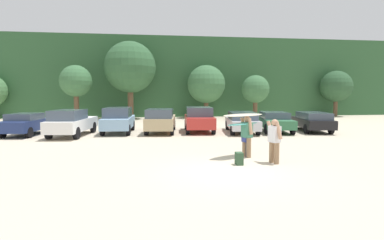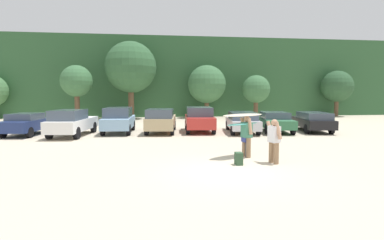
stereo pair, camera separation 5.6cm
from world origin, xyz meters
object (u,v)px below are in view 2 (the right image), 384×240
surfboard_cream (243,115)px  parked_car_forest_green (275,121)px  person_companion (274,139)px  backpack_dropped (239,159)px  parked_car_tan (161,120)px  person_adult (247,134)px  parked_car_sky_blue (119,120)px  parked_car_navy (27,123)px  parked_car_silver (242,121)px  parked_car_black (312,121)px  parked_car_white (72,122)px  person_child (246,139)px  parked_car_red (199,119)px  surfboard_teal (243,124)px

surfboard_cream → parked_car_forest_green: bearing=-148.4°
person_companion → backpack_dropped: bearing=-15.1°
parked_car_tan → person_adult: person_adult is taller
parked_car_tan → person_companion: bearing=-152.0°
person_companion → person_adult: bearing=-80.8°
parked_car_sky_blue → parked_car_navy: bearing=95.9°
person_adult → backpack_dropped: size_ratio=3.70×
parked_car_silver → surfboard_cream: bearing=171.9°
parked_car_navy → person_adult: 14.08m
parked_car_black → parked_car_tan: bearing=97.1°
surfboard_cream → parked_car_white: bearing=-69.3°
parked_car_black → person_child: 10.52m
parked_car_red → person_companion: parked_car_red is taller
parked_car_tan → parked_car_silver: 5.33m
parked_car_red → person_child: size_ratio=3.36×
parked_car_red → person_companion: 9.91m
parked_car_navy → surfboard_cream: bearing=-118.5°
parked_car_red → surfboard_teal: 8.60m
parked_car_sky_blue → parked_car_red: (5.30, -0.04, 0.00)m
parked_car_black → backpack_dropped: (-7.74, -9.19, -0.49)m
person_companion → surfboard_cream: (-0.77, 1.35, 0.78)m
parked_car_tan → person_companion: size_ratio=2.81×
parked_car_navy → backpack_dropped: parked_car_navy is taller
parked_car_sky_blue → backpack_dropped: (5.18, -9.95, -0.64)m
parked_car_white → surfboard_teal: bearing=-124.8°
parked_car_navy → person_companion: person_companion is taller
parked_car_silver → person_companion: size_ratio=2.96×
surfboard_teal → parked_car_forest_green: bearing=-155.3°
parked_car_red → person_adult: 8.60m
parked_car_red → backpack_dropped: parked_car_red is taller
parked_car_silver → backpack_dropped: parked_car_silver is taller
person_adult → surfboard_teal: bearing=-19.9°
parked_car_forest_green → person_adult: (-4.43, -7.85, 0.22)m
parked_car_silver → person_companion: bearing=178.8°
person_adult → person_companion: size_ratio=1.02×
parked_car_sky_blue → parked_car_silver: bearing=-93.1°
person_companion → surfboard_teal: (-0.81, 1.25, 0.42)m
parked_car_forest_green → person_companion: 9.85m
parked_car_tan → backpack_dropped: size_ratio=10.15×
parked_car_sky_blue → surfboard_teal: 10.35m
surfboard_cream → parked_car_silver: bearing=-134.5°
parked_car_white → parked_car_red: (7.94, 1.11, 0.03)m
parked_car_navy → person_companion: bearing=-120.8°
parked_car_forest_green → person_adult: size_ratio=2.67×
surfboard_teal → parked_car_sky_blue: bearing=-91.5°
parked_car_tan → surfboard_cream: 8.81m
parked_car_silver → person_adult: size_ratio=2.89×
backpack_dropped → parked_car_navy: bearing=137.9°
parked_car_silver → parked_car_black: size_ratio=0.96×
person_adult → person_companion: bearing=99.2°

